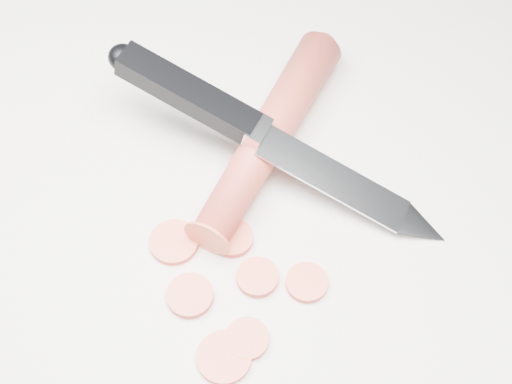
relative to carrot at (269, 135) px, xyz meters
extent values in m
plane|color=silver|center=(-0.05, -0.06, -0.02)|extent=(2.40, 2.40, 0.00)
cylinder|color=#BD3429|center=(0.00, 0.00, 0.00)|extent=(0.15, 0.19, 0.03)
cylinder|color=#EA593B|center=(-0.08, -0.12, -0.02)|extent=(0.03, 0.03, 0.01)
cylinder|color=#EA593B|center=(-0.06, -0.17, -0.02)|extent=(0.04, 0.04, 0.01)
cylinder|color=#EA593B|center=(-0.09, -0.07, -0.02)|extent=(0.04, 0.04, 0.01)
cylinder|color=#EA593B|center=(-0.05, -0.16, -0.02)|extent=(0.03, 0.03, 0.01)
cylinder|color=#EA593B|center=(0.00, -0.12, -0.02)|extent=(0.03, 0.03, 0.01)
cylinder|color=#EA593B|center=(-0.04, -0.08, -0.02)|extent=(0.03, 0.03, 0.01)
cylinder|color=#EA593B|center=(-0.03, -0.11, -0.02)|extent=(0.03, 0.03, 0.01)
camera|label=1|loc=(-0.07, -0.33, 0.46)|focal=50.00mm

